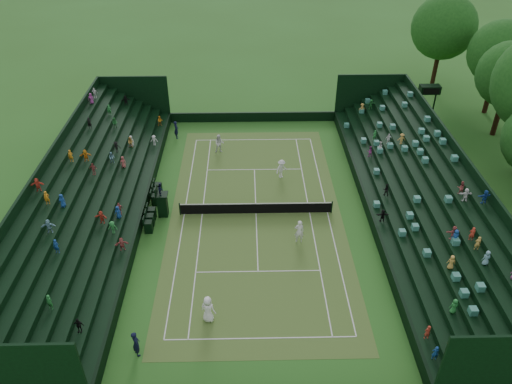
% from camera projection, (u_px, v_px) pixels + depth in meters
% --- Properties ---
extents(ground, '(160.00, 160.00, 0.00)m').
position_uv_depth(ground, '(256.00, 214.00, 38.18)').
color(ground, '#2C5F1E').
rests_on(ground, ground).
extents(court_surface, '(12.97, 26.77, 0.01)m').
position_uv_depth(court_surface, '(256.00, 214.00, 38.18)').
color(court_surface, '#327828').
rests_on(court_surface, ground).
extents(perimeter_wall_north, '(17.17, 0.20, 1.00)m').
position_uv_depth(perimeter_wall_north, '(253.00, 117.00, 51.03)').
color(perimeter_wall_north, black).
rests_on(perimeter_wall_north, ground).
extents(perimeter_wall_east, '(0.20, 31.77, 1.00)m').
position_uv_depth(perimeter_wall_east, '(367.00, 207.00, 38.05)').
color(perimeter_wall_east, black).
rests_on(perimeter_wall_east, ground).
extents(perimeter_wall_west, '(0.20, 31.77, 1.00)m').
position_uv_depth(perimeter_wall_west, '(144.00, 210.00, 37.75)').
color(perimeter_wall_west, black).
rests_on(perimeter_wall_west, ground).
extents(north_grandstand, '(6.60, 32.00, 4.90)m').
position_uv_depth(north_grandstand, '(424.00, 195.00, 37.53)').
color(north_grandstand, black).
rests_on(north_grandstand, ground).
extents(south_grandstand, '(6.60, 32.00, 4.90)m').
position_uv_depth(south_grandstand, '(86.00, 199.00, 37.09)').
color(south_grandstand, black).
rests_on(south_grandstand, ground).
extents(tennis_net, '(11.67, 0.10, 1.06)m').
position_uv_depth(tennis_net, '(256.00, 208.00, 37.89)').
color(tennis_net, black).
rests_on(tennis_net, ground).
extents(scoreboard_tower, '(2.00, 1.00, 3.70)m').
position_uv_depth(scoreboard_tower, '(429.00, 91.00, 49.95)').
color(scoreboard_tower, black).
rests_on(scoreboard_tower, ground).
extents(umpire_chair, '(0.91, 0.91, 2.87)m').
position_uv_depth(umpire_chair, '(162.00, 202.00, 37.35)').
color(umpire_chair, black).
rests_on(umpire_chair, ground).
extents(courtside_chairs, '(0.59, 5.56, 1.29)m').
position_uv_depth(courtside_chairs, '(153.00, 206.00, 38.16)').
color(courtside_chairs, black).
rests_on(courtside_chairs, ground).
extents(player_near_west, '(1.05, 0.87, 1.83)m').
position_uv_depth(player_near_west, '(208.00, 309.00, 28.97)').
color(player_near_west, white).
rests_on(player_near_west, ground).
extents(player_near_east, '(0.68, 0.46, 1.84)m').
position_uv_depth(player_near_east, '(299.00, 231.00, 34.93)').
color(player_near_east, white).
rests_on(player_near_east, ground).
extents(player_far_west, '(0.92, 0.75, 1.77)m').
position_uv_depth(player_far_west, '(219.00, 144.00, 45.54)').
color(player_far_west, white).
rests_on(player_far_west, ground).
extents(player_far_east, '(1.25, 1.14, 1.68)m').
position_uv_depth(player_far_east, '(281.00, 169.00, 41.99)').
color(player_far_east, white).
rests_on(player_far_east, ground).
extents(line_judge_north, '(0.55, 0.72, 1.75)m').
position_uv_depth(line_judge_north, '(176.00, 130.00, 47.86)').
color(line_judge_north, black).
rests_on(line_judge_north, ground).
extents(line_judge_south, '(0.63, 0.73, 1.71)m').
position_uv_depth(line_judge_south, '(136.00, 343.00, 27.02)').
color(line_judge_south, black).
rests_on(line_judge_south, ground).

